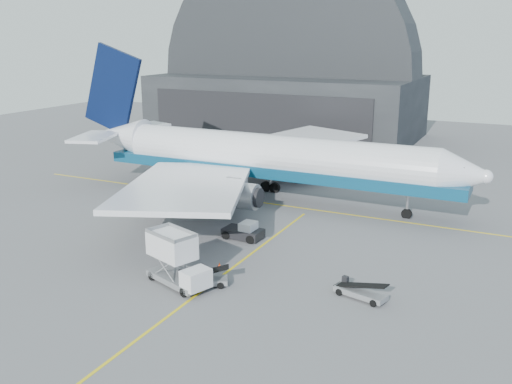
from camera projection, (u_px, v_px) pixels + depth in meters
The scene contains 9 objects.
ground at pixel (229, 271), 49.31m from camera, with size 200.00×200.00×0.00m, color #565659.
taxi_lines at pixel (286, 228), 60.28m from camera, with size 80.00×42.12×0.02m.
hangar at pixel (288, 88), 112.32m from camera, with size 50.00×28.30×28.00m.
airliner at pixel (259, 157), 69.75m from camera, with size 53.70×52.07×18.84m.
catering_truck at pixel (176, 260), 46.06m from camera, with size 6.51×4.20×4.20m.
pushback_tug at pixel (244, 232), 56.96m from camera, with size 4.01×2.44×1.82m.
belt_loader_a at pixel (201, 280), 46.27m from camera, with size 4.31×3.22×1.68m.
belt_loader_b at pixel (360, 292), 44.11m from camera, with size 4.48×2.36×1.67m.
traffic_cone at pixel (219, 266), 49.68m from camera, with size 0.40×0.40×0.58m.
Camera 1 is at (22.09, -40.08, 19.73)m, focal length 40.00 mm.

